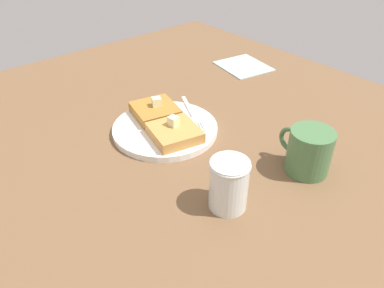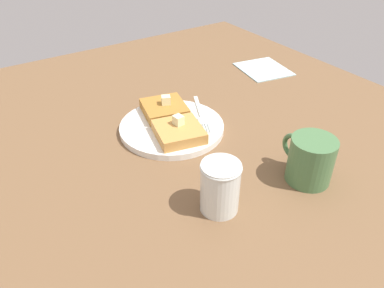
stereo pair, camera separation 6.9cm
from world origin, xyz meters
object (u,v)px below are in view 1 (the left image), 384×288
at_px(syrup_jar, 229,186).
at_px(coffee_mug, 309,151).
at_px(fork, 193,115).
at_px(napkin, 243,66).
at_px(plate, 165,128).

distance_m(syrup_jar, coffee_mug, 0.18).
height_order(fork, coffee_mug, coffee_mug).
xyz_separation_m(fork, napkin, (0.14, -0.31, -0.01)).
relative_size(syrup_jar, coffee_mug, 0.83).
xyz_separation_m(syrup_jar, coffee_mug, (-0.03, -0.18, 0.00)).
bearing_deg(napkin, fork, 113.62).
distance_m(plate, fork, 0.07).
height_order(napkin, coffee_mug, coffee_mug).
bearing_deg(syrup_jar, napkin, -49.69).
bearing_deg(plate, napkin, -71.52).
relative_size(syrup_jar, napkin, 0.63).
xyz_separation_m(fork, syrup_jar, (-0.24, 0.13, 0.03)).
bearing_deg(coffee_mug, syrup_jar, 81.06).
relative_size(plate, coffee_mug, 2.09).
distance_m(syrup_jar, napkin, 0.59).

